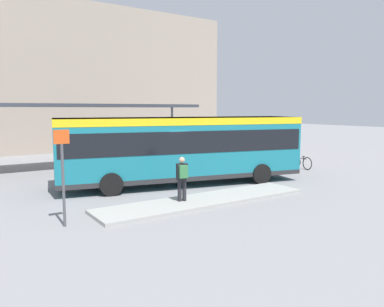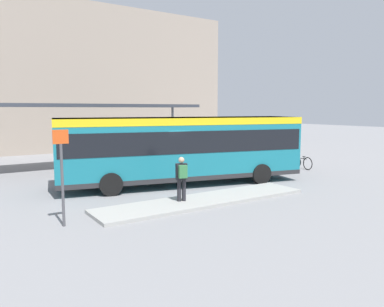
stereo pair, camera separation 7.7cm
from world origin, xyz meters
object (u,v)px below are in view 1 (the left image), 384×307
object	(u,v)px
city_bus	(182,145)
bicycle_black	(301,162)
bicycle_red	(276,160)
pedestrian_waiting	(182,176)
platform_sign	(63,173)
bicycle_white	(287,161)

from	to	relation	value
city_bus	bicycle_black	distance (m)	8.08
city_bus	bicycle_red	bearing A→B (deg)	24.93
pedestrian_waiting	platform_sign	xyz separation A→B (m)	(-4.16, -0.24, 0.53)
bicycle_white	bicycle_red	bearing A→B (deg)	174.75
bicycle_white	bicycle_red	size ratio (longest dim) A/B	1.16
pedestrian_waiting	platform_sign	distance (m)	4.20
bicycle_white	platform_sign	size ratio (longest dim) A/B	0.62
pedestrian_waiting	bicycle_red	bearing A→B (deg)	-46.95
pedestrian_waiting	bicycle_white	world-z (taller)	pedestrian_waiting
pedestrian_waiting	platform_sign	size ratio (longest dim) A/B	0.56
pedestrian_waiting	bicycle_white	bearing A→B (deg)	-51.24
bicycle_black	bicycle_red	bearing A→B (deg)	16.83
city_bus	bicycle_black	xyz separation A→B (m)	(7.96, -0.04, -1.40)
bicycle_white	bicycle_red	xyz separation A→B (m)	(-0.06, 0.85, -0.05)
city_bus	bicycle_white	bearing A→B (deg)	18.73
city_bus	bicycle_red	xyz separation A→B (m)	(7.69, 1.66, -1.43)
pedestrian_waiting	bicycle_white	distance (m)	10.50
bicycle_red	pedestrian_waiting	bearing A→B (deg)	106.81
city_bus	bicycle_red	world-z (taller)	city_bus
city_bus	bicycle_red	distance (m)	8.00
city_bus	platform_sign	world-z (taller)	city_bus
bicycle_white	pedestrian_waiting	bearing A→B (deg)	-76.90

